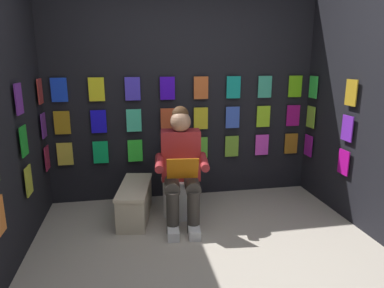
# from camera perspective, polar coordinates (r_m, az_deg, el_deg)

# --- Properties ---
(ground_plane) EXTENTS (30.00, 30.00, 0.00)m
(ground_plane) POSITION_cam_1_polar(r_m,az_deg,el_deg) (2.79, 5.14, -22.23)
(ground_plane) COLOR #B2A899
(display_wall_back) EXTENTS (3.25, 0.14, 2.42)m
(display_wall_back) POSITION_cam_1_polar(r_m,az_deg,el_deg) (4.09, -1.46, 7.78)
(display_wall_back) COLOR black
(display_wall_back) RESTS_ON ground
(display_wall_left) EXTENTS (0.14, 1.80, 2.42)m
(display_wall_left) POSITION_cam_1_polar(r_m,az_deg,el_deg) (3.83, 25.92, 6.00)
(display_wall_left) COLOR black
(display_wall_left) RESTS_ON ground
(display_wall_right) EXTENTS (0.14, 1.80, 2.42)m
(display_wall_right) POSITION_cam_1_polar(r_m,az_deg,el_deg) (3.25, -28.16, 4.58)
(display_wall_right) COLOR black
(display_wall_right) RESTS_ON ground
(toilet) EXTENTS (0.43, 0.57, 0.77)m
(toilet) POSITION_cam_1_polar(r_m,az_deg,el_deg) (3.76, -2.00, -6.62)
(toilet) COLOR white
(toilet) RESTS_ON ground
(person_reading) EXTENTS (0.55, 0.71, 1.19)m
(person_reading) POSITION_cam_1_polar(r_m,az_deg,el_deg) (3.46, -1.80, -3.69)
(person_reading) COLOR maroon
(person_reading) RESTS_ON ground
(comic_longbox_near) EXTENTS (0.42, 0.83, 0.36)m
(comic_longbox_near) POSITION_cam_1_polar(r_m,az_deg,el_deg) (3.72, -9.49, -9.41)
(comic_longbox_near) COLOR beige
(comic_longbox_near) RESTS_ON ground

